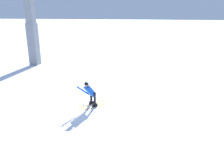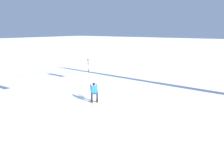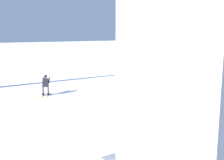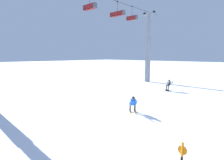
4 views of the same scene
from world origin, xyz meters
name	(u,v)px [view 2 (image 2 of 4)]	position (x,y,z in m)	size (l,w,h in m)	color
ground_plane	(110,101)	(0.00, 0.00, 0.00)	(260.00, 260.00, 0.00)	white
skier_carving_main	(94,91)	(0.72, -0.97, 0.83)	(1.61, 1.60, 1.59)	yellow
trail_marker_pole	(88,66)	(-5.83, -7.55, 1.20)	(0.07, 0.28, 2.23)	orange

